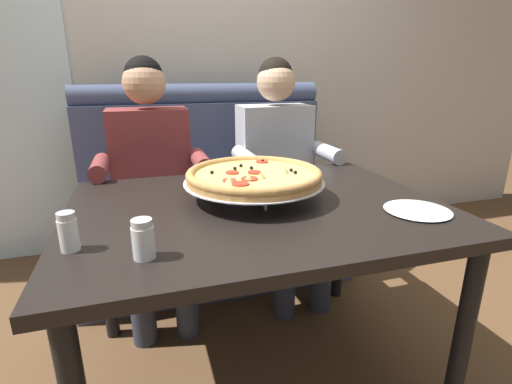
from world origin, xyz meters
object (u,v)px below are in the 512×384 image
dining_table (258,225)px  patio_chair (38,160)px  diner_left (152,173)px  diner_right (280,164)px  plate_near_left (418,209)px  shaker_pepper_flakes (69,234)px  pizza (254,176)px  shaker_parmesan (143,242)px  booth_bench (212,207)px

dining_table → patio_chair: patio_chair is taller
diner_left → diner_right: (0.69, 0.00, 0.00)m
diner_left → plate_near_left: size_ratio=5.70×
diner_left → shaker_pepper_flakes: (-0.24, -0.90, 0.08)m
patio_chair → diner_left: bearing=-59.1°
diner_left → shaker_pepper_flakes: diner_left is taller
pizza → diner_right: bearing=61.6°
diner_left → diner_right: bearing=0.0°
diner_left → shaker_parmesan: diner_left is taller
pizza → patio_chair: (-1.19, 2.02, -0.30)m
dining_table → shaker_parmesan: 0.52m
diner_right → pizza: diner_right is taller
diner_right → patio_chair: bearing=137.5°
dining_table → plate_near_left: size_ratio=5.90×
dining_table → diner_right: bearing=63.6°
shaker_parmesan → shaker_pepper_flakes: 0.22m
diner_left → patio_chair: bearing=120.9°
booth_bench → pizza: (0.01, -0.89, 0.43)m
booth_bench → plate_near_left: bearing=-67.1°
booth_bench → diner_right: diner_right is taller
dining_table → plate_near_left: (0.50, -0.23, 0.09)m
shaker_pepper_flakes → plate_near_left: bearing=-1.3°
shaker_parmesan → plate_near_left: (0.90, 0.08, -0.03)m
pizza → shaker_parmesan: (-0.41, -0.38, -0.04)m
booth_bench → patio_chair: size_ratio=1.78×
diner_left → pizza: 0.72m
pizza → shaker_pepper_flakes: size_ratio=4.87×
shaker_parmesan → pizza: bearing=43.0°
shaker_parmesan → shaker_pepper_flakes: shaker_pepper_flakes is taller
booth_bench → diner_right: 0.54m
diner_right → shaker_pepper_flakes: diner_right is taller
shaker_parmesan → patio_chair: bearing=108.1°
diner_left → plate_near_left: (0.85, -0.92, 0.04)m
dining_table → diner_left: (-0.34, 0.69, 0.05)m
plate_near_left → diner_right: bearing=99.7°
diner_left → plate_near_left: diner_left is taller
booth_bench → patio_chair: booth_bench is taller
pizza → shaker_parmesan: bearing=-137.0°
booth_bench → shaker_pepper_flakes: size_ratio=14.14×
dining_table → shaker_pepper_flakes: size_ratio=12.21×
diner_left → dining_table: bearing=-63.6°
booth_bench → pizza: bearing=-89.4°
shaker_pepper_flakes → plate_near_left: 1.09m
dining_table → plate_near_left: 0.56m
booth_bench → diner_left: (-0.34, -0.27, 0.31)m
pizza → plate_near_left: pizza is taller
shaker_pepper_flakes → diner_left: bearing=74.8°
plate_near_left → shaker_parmesan: bearing=-175.0°
booth_bench → dining_table: bearing=-90.0°
booth_bench → dining_table: (0.00, -0.96, 0.26)m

